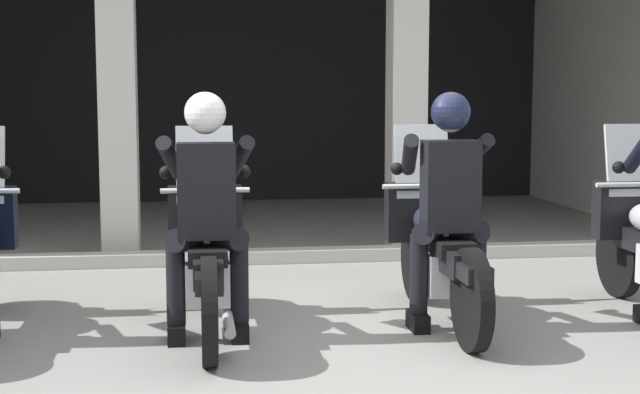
# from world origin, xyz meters

# --- Properties ---
(ground_plane) EXTENTS (80.00, 80.00, 0.00)m
(ground_plane) POSITION_xyz_m (0.00, 3.00, 0.00)
(ground_plane) COLOR gray
(station_building) EXTENTS (9.53, 5.21, 3.28)m
(station_building) POSITION_xyz_m (-0.17, 5.74, 2.09)
(station_building) COLOR black
(station_building) RESTS_ON ground
(kerb_strip) EXTENTS (9.03, 0.24, 0.12)m
(kerb_strip) POSITION_xyz_m (-0.17, 2.60, 0.06)
(kerb_strip) COLOR #B7B5AD
(kerb_strip) RESTS_ON ground
(motorcycle_center_left) EXTENTS (0.62, 2.04, 1.35)m
(motorcycle_center_left) POSITION_xyz_m (-0.80, 0.24, 0.50)
(motorcycle_center_left) COLOR black
(motorcycle_center_left) RESTS_ON ground
(police_officer_center_left) EXTENTS (0.63, 0.61, 1.58)m
(police_officer_center_left) POSITION_xyz_m (-0.80, -0.05, 0.94)
(police_officer_center_left) COLOR black
(police_officer_center_left) RESTS_ON ground
(motorcycle_center_right) EXTENTS (0.62, 2.04, 1.35)m
(motorcycle_center_right) POSITION_xyz_m (0.80, 0.31, 0.50)
(motorcycle_center_right) COLOR black
(motorcycle_center_right) RESTS_ON ground
(police_officer_center_right) EXTENTS (0.63, 0.61, 1.58)m
(police_officer_center_right) POSITION_xyz_m (0.80, 0.03, 0.94)
(police_officer_center_right) COLOR black
(police_officer_center_right) RESTS_ON ground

